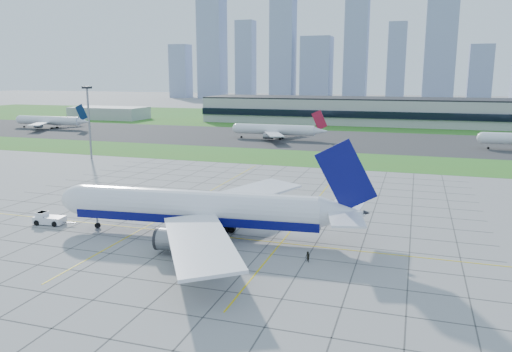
{
  "coord_description": "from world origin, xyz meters",
  "views": [
    {
      "loc": [
        39.75,
        -84.3,
        29.53
      ],
      "look_at": [
        5.86,
        21.17,
        7.0
      ],
      "focal_mm": 35.0,
      "sensor_mm": 36.0,
      "label": 1
    }
  ],
  "objects_px": {
    "distant_jet_0": "(50,120)",
    "distant_jet_1": "(276,130)",
    "pushback_tug": "(48,219)",
    "airliner": "(199,209)",
    "light_mast": "(89,114)",
    "crew_near": "(44,221)",
    "crew_far": "(308,257)"
  },
  "relations": [
    {
      "from": "crew_near",
      "to": "distant_jet_1",
      "type": "xyz_separation_m",
      "value": [
        7.74,
        145.18,
        3.64
      ]
    },
    {
      "from": "pushback_tug",
      "to": "crew_near",
      "type": "height_order",
      "value": "pushback_tug"
    },
    {
      "from": "distant_jet_1",
      "to": "distant_jet_0",
      "type": "bearing_deg",
      "value": 177.05
    },
    {
      "from": "pushback_tug",
      "to": "distant_jet_1",
      "type": "relative_size",
      "value": 0.21
    },
    {
      "from": "light_mast",
      "to": "airliner",
      "type": "relative_size",
      "value": 0.42
    },
    {
      "from": "light_mast",
      "to": "crew_far",
      "type": "xyz_separation_m",
      "value": [
        94.47,
        -74.61,
        -15.31
      ]
    },
    {
      "from": "light_mast",
      "to": "distant_jet_0",
      "type": "xyz_separation_m",
      "value": [
        -85.28,
        80.87,
        -11.69
      ]
    },
    {
      "from": "light_mast",
      "to": "crew_near",
      "type": "relative_size",
      "value": 15.14
    },
    {
      "from": "pushback_tug",
      "to": "distant_jet_1",
      "type": "xyz_separation_m",
      "value": [
        7.54,
        144.19,
        3.4
      ]
    },
    {
      "from": "crew_near",
      "to": "distant_jet_1",
      "type": "bearing_deg",
      "value": 2.9
    },
    {
      "from": "light_mast",
      "to": "pushback_tug",
      "type": "relative_size",
      "value": 2.89
    },
    {
      "from": "airliner",
      "to": "crew_near",
      "type": "height_order",
      "value": "airliner"
    },
    {
      "from": "pushback_tug",
      "to": "crew_far",
      "type": "xyz_separation_m",
      "value": [
        54.16,
        -4.44,
        -0.21
      ]
    },
    {
      "from": "crew_near",
      "to": "distant_jet_1",
      "type": "distance_m",
      "value": 145.43
    },
    {
      "from": "crew_far",
      "to": "distant_jet_1",
      "type": "distance_m",
      "value": 155.81
    },
    {
      "from": "crew_far",
      "to": "distant_jet_0",
      "type": "height_order",
      "value": "distant_jet_0"
    },
    {
      "from": "distant_jet_0",
      "to": "distant_jet_1",
      "type": "height_order",
      "value": "same"
    },
    {
      "from": "pushback_tug",
      "to": "crew_near",
      "type": "distance_m",
      "value": 1.04
    },
    {
      "from": "crew_far",
      "to": "distant_jet_1",
      "type": "height_order",
      "value": "distant_jet_1"
    },
    {
      "from": "pushback_tug",
      "to": "distant_jet_0",
      "type": "relative_size",
      "value": 0.2
    },
    {
      "from": "airliner",
      "to": "crew_far",
      "type": "xyz_separation_m",
      "value": [
        22.16,
        -7.07,
        -4.32
      ]
    },
    {
      "from": "light_mast",
      "to": "crew_near",
      "type": "height_order",
      "value": "light_mast"
    },
    {
      "from": "pushback_tug",
      "to": "crew_near",
      "type": "xyz_separation_m",
      "value": [
        -0.19,
        -0.99,
        -0.24
      ]
    },
    {
      "from": "light_mast",
      "to": "distant_jet_0",
      "type": "height_order",
      "value": "light_mast"
    },
    {
      "from": "crew_far",
      "to": "distant_jet_1",
      "type": "relative_size",
      "value": 0.04
    },
    {
      "from": "distant_jet_0",
      "to": "distant_jet_1",
      "type": "xyz_separation_m",
      "value": [
        133.14,
        -6.85,
        -0.0
      ]
    },
    {
      "from": "light_mast",
      "to": "distant_jet_1",
      "type": "xyz_separation_m",
      "value": [
        47.86,
        74.02,
        -11.69
      ]
    },
    {
      "from": "airliner",
      "to": "distant_jet_0",
      "type": "distance_m",
      "value": 216.47
    },
    {
      "from": "pushback_tug",
      "to": "crew_near",
      "type": "relative_size",
      "value": 5.25
    },
    {
      "from": "distant_jet_0",
      "to": "airliner",
      "type": "bearing_deg",
      "value": -43.28
    },
    {
      "from": "airliner",
      "to": "light_mast",
      "type": "bearing_deg",
      "value": 131.53
    },
    {
      "from": "light_mast",
      "to": "airliner",
      "type": "bearing_deg",
      "value": -43.04
    }
  ]
}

